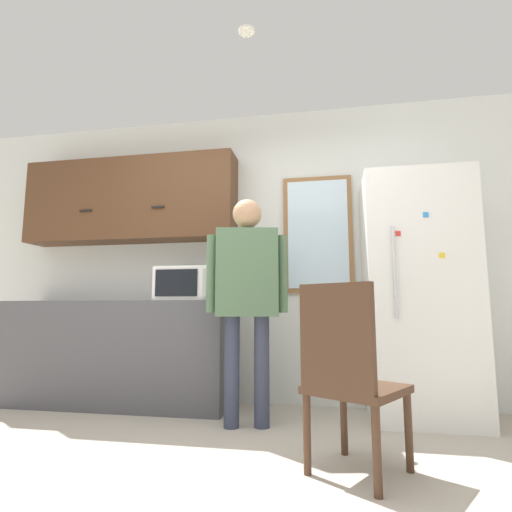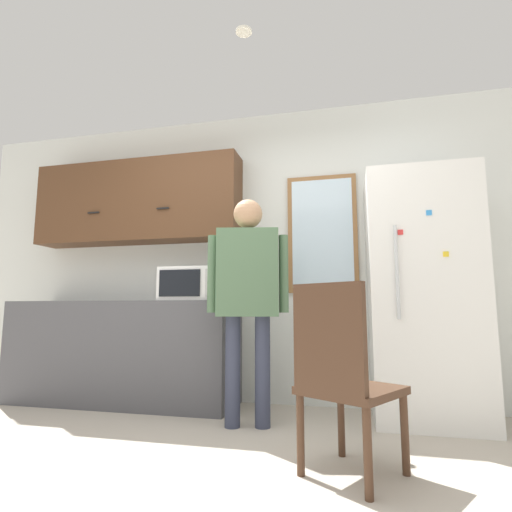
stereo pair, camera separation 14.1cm
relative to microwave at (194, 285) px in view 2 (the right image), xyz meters
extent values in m
plane|color=#B2A899|center=(0.47, -1.51, -1.04)|extent=(16.00, 16.00, 0.00)
cube|color=silver|center=(0.47, 0.37, 0.31)|extent=(6.00, 0.06, 2.70)
cube|color=#4C4C51|center=(-0.69, 0.05, -0.59)|extent=(2.06, 0.58, 0.90)
cube|color=#51331E|center=(-0.69, 0.19, 0.82)|extent=(2.06, 0.31, 0.79)
cube|color=black|center=(-1.06, 0.03, 0.70)|extent=(0.12, 0.01, 0.01)
cube|color=black|center=(-0.33, 0.03, 0.70)|extent=(0.12, 0.01, 0.01)
cube|color=white|center=(0.00, 0.00, 0.00)|extent=(0.51, 0.41, 0.28)
cube|color=black|center=(-0.05, -0.21, 0.00)|extent=(0.36, 0.01, 0.22)
cube|color=#B2B2B2|center=(0.21, -0.21, 0.00)|extent=(0.07, 0.01, 0.23)
cylinder|color=#33384C|center=(0.47, -0.41, -0.65)|extent=(0.11, 0.11, 0.77)
cylinder|color=#33384C|center=(0.69, -0.37, -0.65)|extent=(0.11, 0.11, 0.77)
cube|color=#4C6B4C|center=(0.58, -0.39, 0.06)|extent=(0.49, 0.31, 0.64)
sphere|color=tan|center=(0.58, -0.39, 0.50)|extent=(0.22, 0.22, 0.22)
cylinder|color=#4C6B4C|center=(0.32, -0.44, 0.05)|extent=(0.07, 0.07, 0.57)
cylinder|color=#4C6B4C|center=(0.84, -0.33, 0.05)|extent=(0.07, 0.07, 0.57)
cube|color=white|center=(1.85, 0.02, -0.10)|extent=(0.79, 0.63, 1.88)
cylinder|color=silver|center=(1.64, -0.32, 0.05)|extent=(0.02, 0.02, 0.66)
cube|color=#338CDB|center=(1.87, -0.30, 0.46)|extent=(0.04, 0.01, 0.04)
cube|color=yellow|center=(1.96, -0.30, 0.16)|extent=(0.04, 0.01, 0.04)
cube|color=red|center=(1.67, -0.30, 0.33)|extent=(0.04, 0.01, 0.04)
cube|color=#472D1E|center=(1.30, -1.06, -0.63)|extent=(0.60, 0.60, 0.04)
cylinder|color=#472D1E|center=(1.56, -1.00, -0.84)|extent=(0.04, 0.04, 0.39)
cylinder|color=#472D1E|center=(1.24, -0.80, -0.84)|extent=(0.04, 0.04, 0.39)
cylinder|color=#472D1E|center=(1.37, -1.32, -0.84)|extent=(0.04, 0.04, 0.39)
cylinder|color=#472D1E|center=(1.05, -1.12, -0.84)|extent=(0.04, 0.04, 0.39)
cube|color=#472D1E|center=(1.20, -1.23, -0.35)|extent=(0.36, 0.24, 0.52)
cube|color=olive|center=(1.09, 0.33, 0.47)|extent=(0.62, 0.04, 1.07)
cube|color=silver|center=(1.09, 0.31, 0.47)|extent=(0.54, 0.01, 0.99)
cylinder|color=white|center=(0.67, -0.87, 1.64)|extent=(0.11, 0.11, 0.01)
camera|label=1|loc=(1.18, -3.27, -0.21)|focal=28.00mm
camera|label=2|loc=(1.32, -3.24, -0.21)|focal=28.00mm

